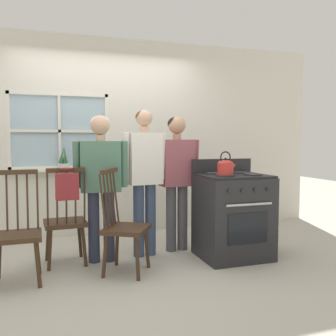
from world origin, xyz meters
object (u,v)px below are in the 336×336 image
chair_center_cluster (124,228)px  potted_plant (64,163)px  person_adult_right (177,170)px  chair_by_window (65,222)px  kettle (225,167)px  stove (233,215)px  person_teen_center (144,170)px  chair_near_wall (17,234)px  handbag (67,186)px  person_elderly_left (101,173)px

chair_center_cluster → potted_plant: potted_plant is taller
person_adult_right → potted_plant: bearing=135.7°
chair_by_window → kettle: kettle is taller
chair_center_cluster → stove: (1.25, 0.10, 0.03)m
person_teen_center → stove: 1.10m
potted_plant → person_teen_center: bearing=-53.0°
chair_center_cluster → person_teen_center: person_teen_center is taller
chair_near_wall → person_teen_center: size_ratio=0.63×
chair_by_window → chair_center_cluster: same height
chair_by_window → potted_plant: 1.24m
stove → handbag: 1.81m
person_elderly_left → person_teen_center: 0.50m
potted_plant → handbag: size_ratio=1.04×
kettle → potted_plant: size_ratio=0.77×
potted_plant → handbag: 1.35m
chair_near_wall → handbag: 0.63m
stove → potted_plant: potted_plant is taller
potted_plant → person_adult_right: bearing=-39.2°
chair_center_cluster → kettle: 1.23m
person_elderly_left → person_adult_right: person_adult_right is taller
chair_by_window → chair_near_wall: same height
person_adult_right → potted_plant: person_adult_right is taller
stove → kettle: size_ratio=4.39×
chair_by_window → person_adult_right: person_adult_right is taller
person_adult_right → stove: person_adult_right is taller
kettle → handbag: 1.63m
chair_by_window → person_teen_center: person_teen_center is taller
person_elderly_left → potted_plant: bearing=111.7°
stove → handbag: stove is taller
person_elderly_left → stove: 1.52m
person_adult_right → kettle: person_adult_right is taller
potted_plant → stove: bearing=-39.9°
person_teen_center → kettle: (0.75, -0.50, 0.05)m
chair_by_window → stove: stove is taller
person_elderly_left → handbag: bearing=-144.5°
person_teen_center → kettle: size_ratio=6.61×
chair_by_window → stove: size_ratio=0.95×
person_adult_right → chair_near_wall: bearing=-169.0°
person_teen_center → kettle: bearing=-40.8°
chair_near_wall → person_teen_center: bearing=16.9°
stove → kettle: 0.59m
chair_by_window → person_elderly_left: bearing=172.4°
kettle → potted_plant: (-1.56, 1.58, -0.02)m
chair_center_cluster → person_elderly_left: 0.67m
person_elderly_left → handbag: 0.42m
chair_near_wall → stove: 2.22m
chair_by_window → chair_center_cluster: (0.53, -0.44, 0.00)m
chair_near_wall → chair_center_cluster: (0.97, -0.05, 0.00)m
chair_near_wall → person_adult_right: size_ratio=0.65×
person_teen_center → handbag: 0.90m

